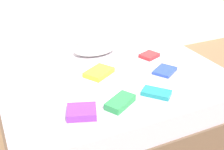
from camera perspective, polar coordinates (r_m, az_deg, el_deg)
The scene contains 10 objects.
ground_plane at distance 2.85m, azimuth 0.43°, elevation -9.00°, with size 8.00×8.00×0.00m, color #93704C.
bed at distance 2.71m, azimuth 0.45°, elevation -4.81°, with size 2.00×1.50×0.50m.
pillow at distance 2.99m, azimuth -3.34°, elevation 5.22°, with size 0.44×0.28×0.12m, color white.
textbook_blue at distance 2.68m, azimuth 10.23°, elevation 0.84°, with size 0.21×0.16×0.03m, color #2847B7.
textbook_white at distance 2.50m, azimuth -11.05°, elevation -1.39°, with size 0.18×0.12×0.02m, color white.
textbook_teal at distance 2.32m, azimuth 8.64°, elevation -3.45°, with size 0.22×0.13×0.03m, color teal.
textbook_red at distance 2.95m, azimuth 7.25°, elevation 3.79°, with size 0.17×0.14×0.04m, color red.
textbook_green at distance 2.16m, azimuth 1.61°, elevation -5.30°, with size 0.24×0.13×0.05m, color green.
textbook_purple at distance 2.07m, azimuth -5.93°, elevation -7.15°, with size 0.20×0.17×0.05m, color purple.
textbook_yellow at distance 2.59m, azimuth -2.55°, elevation 0.51°, with size 0.25×0.17×0.04m, color yellow.
Camera 1 is at (-0.98, -2.06, 1.70)m, focal length 47.05 mm.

